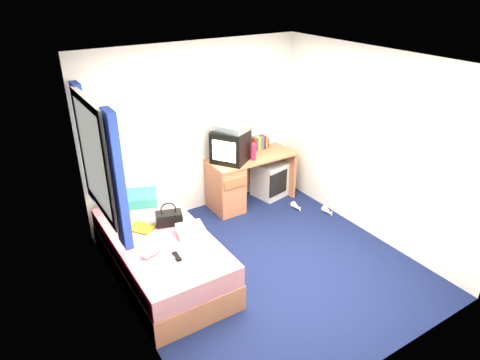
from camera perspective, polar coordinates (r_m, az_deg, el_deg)
ground at (r=5.24m, az=3.43°, el=-11.31°), size 3.40×3.40×0.00m
room_shell at (r=4.51m, az=3.92°, el=3.51°), size 3.40×3.40×3.40m
bed at (r=5.02m, az=-10.41°, el=-9.82°), size 1.01×2.00×0.54m
pillow at (r=5.55m, az=-14.02°, el=-2.43°), size 0.67×0.55×0.13m
desk at (r=6.26m, az=-0.66°, el=-0.19°), size 1.30×0.55×0.75m
storage_cube at (r=6.65m, az=3.96°, el=0.11°), size 0.51×0.51×0.54m
crt_tv at (r=6.00m, az=-1.28°, el=4.55°), size 0.61×0.62×0.46m
vcr at (r=5.91m, az=-1.28°, el=7.03°), size 0.50×0.56×0.09m
book_row at (r=6.48m, az=2.55°, el=4.99°), size 0.24×0.13×0.20m
picture_frame at (r=6.60m, az=3.63°, el=5.09°), size 0.05×0.12×0.14m
pink_water_bottle at (r=6.08m, az=1.79°, el=3.72°), size 0.08×0.08×0.23m
aerosol_can at (r=6.20m, az=0.42°, el=3.85°), size 0.06×0.06×0.17m
handbag at (r=5.01m, az=-9.45°, el=-4.98°), size 0.33×0.25×0.28m
towel at (r=4.82m, az=-6.64°, el=-6.62°), size 0.33×0.29×0.10m
magazine at (r=5.03m, az=-13.01°, el=-6.22°), size 0.33×0.35×0.01m
water_bottle at (r=4.55m, az=-11.62°, el=-9.40°), size 0.21×0.13×0.07m
colour_swatch_fan at (r=4.50m, az=-8.18°, el=-10.04°), size 0.23×0.09×0.01m
remote_control at (r=4.49m, az=-8.43°, el=-10.03°), size 0.06×0.16×0.02m
window_assembly at (r=4.69m, az=-18.43°, el=2.63°), size 0.11×1.42×1.40m
white_heels at (r=6.36m, az=9.64°, el=-3.89°), size 0.41×0.57×0.09m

